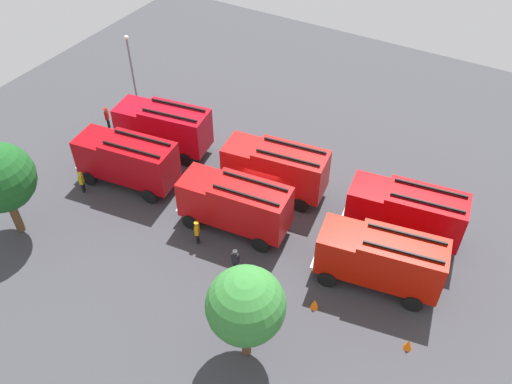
# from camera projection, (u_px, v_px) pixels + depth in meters

# --- Properties ---
(ground_plane) EXTENTS (55.07, 55.07, 0.00)m
(ground_plane) POSITION_uv_depth(u_px,v_px,m) (256.00, 207.00, 35.89)
(ground_plane) COLOR #38383D
(fire_truck_0) EXTENTS (7.47, 3.57, 3.88)m
(fire_truck_0) POSITION_uv_depth(u_px,v_px,m) (406.00, 211.00, 32.55)
(fire_truck_0) COLOR #B40409
(fire_truck_0) RESTS_ON ground
(fire_truck_1) EXTENTS (7.46, 3.51, 3.88)m
(fire_truck_1) POSITION_uv_depth(u_px,v_px,m) (276.00, 167.00, 35.65)
(fire_truck_1) COLOR #B31413
(fire_truck_1) RESTS_ON ground
(fire_truck_2) EXTENTS (7.49, 3.66, 3.88)m
(fire_truck_2) POSITION_uv_depth(u_px,v_px,m) (164.00, 126.00, 39.18)
(fire_truck_2) COLOR #AC0816
(fire_truck_2) RESTS_ON ground
(fire_truck_3) EXTENTS (7.51, 3.72, 3.88)m
(fire_truck_3) POSITION_uv_depth(u_px,v_px,m) (381.00, 258.00, 29.76)
(fire_truck_3) COLOR #B81205
(fire_truck_3) RESTS_ON ground
(fire_truck_4) EXTENTS (7.42, 3.38, 3.88)m
(fire_truck_4) POSITION_uv_depth(u_px,v_px,m) (235.00, 203.00, 33.06)
(fire_truck_4) COLOR #BB0D0E
(fire_truck_4) RESTS_ON ground
(fire_truck_5) EXTENTS (7.46, 3.52, 3.88)m
(fire_truck_5) POSITION_uv_depth(u_px,v_px,m) (127.00, 159.00, 36.29)
(fire_truck_5) COLOR #AA070E
(fire_truck_5) RESTS_ON ground
(firefighter_0) EXTENTS (0.43, 0.48, 1.84)m
(firefighter_0) POSITION_uv_depth(u_px,v_px,m) (107.00, 117.00, 42.01)
(firefighter_0) COLOR black
(firefighter_0) RESTS_ON ground
(firefighter_1) EXTENTS (0.43, 0.30, 1.83)m
(firefighter_1) POSITION_uv_depth(u_px,v_px,m) (235.00, 260.00, 31.09)
(firefighter_1) COLOR black
(firefighter_1) RESTS_ON ground
(firefighter_2) EXTENTS (0.41, 0.48, 1.65)m
(firefighter_2) POSITION_uv_depth(u_px,v_px,m) (82.00, 181.00, 36.48)
(firefighter_2) COLOR black
(firefighter_2) RESTS_ON ground
(firefighter_3) EXTENTS (0.38, 0.48, 1.80)m
(firefighter_3) POSITION_uv_depth(u_px,v_px,m) (197.00, 231.00, 32.83)
(firefighter_3) COLOR black
(firefighter_3) RESTS_ON ground
(firefighter_4) EXTENTS (0.47, 0.35, 1.74)m
(firefighter_4) POSITION_uv_depth(u_px,v_px,m) (116.00, 125.00, 41.28)
(firefighter_4) COLOR black
(firefighter_4) RESTS_ON ground
(tree_0) EXTENTS (3.90, 3.90, 6.04)m
(tree_0) POSITION_uv_depth(u_px,v_px,m) (246.00, 306.00, 25.08)
(tree_0) COLOR brown
(tree_0) RESTS_ON ground
(traffic_cone_0) EXTENTS (0.47, 0.47, 0.67)m
(traffic_cone_0) POSITION_uv_depth(u_px,v_px,m) (408.00, 344.00, 27.75)
(traffic_cone_0) COLOR #F2600C
(traffic_cone_0) RESTS_ON ground
(traffic_cone_1) EXTENTS (0.47, 0.47, 0.68)m
(traffic_cone_1) POSITION_uv_depth(u_px,v_px,m) (314.00, 304.00, 29.65)
(traffic_cone_1) COLOR #F2600C
(traffic_cone_1) RESTS_ON ground
(lamppost) EXTENTS (0.36, 0.36, 6.56)m
(lamppost) POSITION_uv_depth(u_px,v_px,m) (131.00, 67.00, 42.25)
(lamppost) COLOR slate
(lamppost) RESTS_ON ground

